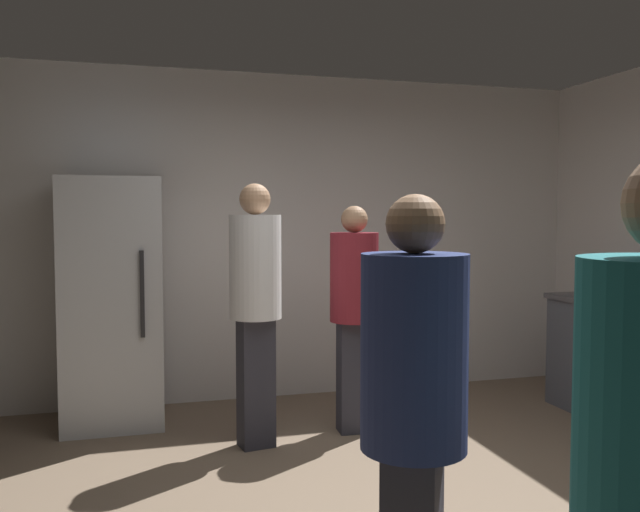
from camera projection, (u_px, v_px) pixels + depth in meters
wall_back at (288, 237)px, 5.60m from camera, size 5.32×0.06×2.70m
refrigerator at (112, 302)px, 4.83m from camera, size 0.70×0.68×1.80m
kettle at (640, 293)px, 4.74m from camera, size 0.24×0.17×0.18m
person_in_navy_shirt at (414, 404)px, 2.10m from camera, size 0.47×0.47×1.60m
person_in_maroon_shirt at (354, 301)px, 4.64m from camera, size 0.36×0.36×1.60m
person_in_white_shirt at (255, 293)px, 4.33m from camera, size 0.39×0.39×1.74m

